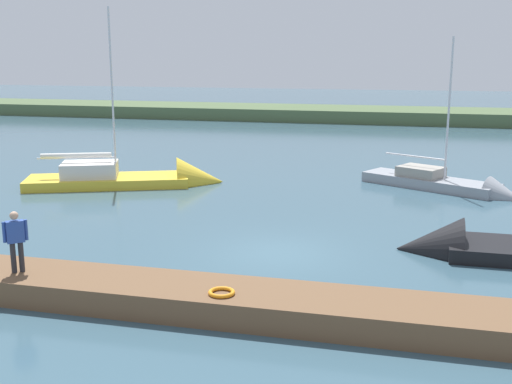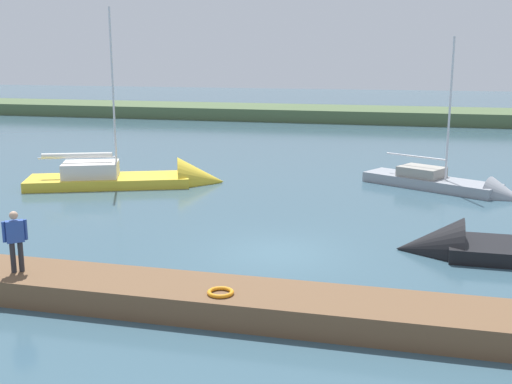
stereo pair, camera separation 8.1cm
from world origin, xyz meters
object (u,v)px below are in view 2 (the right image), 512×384
(sailboat_behind_pier, at_px, (451,189))
(person_on_dock, at_px, (15,237))
(life_ring_buoy, at_px, (221,292))
(sailboat_far_right, at_px, (147,182))

(sailboat_behind_pier, distance_m, person_on_dock, 20.83)
(sailboat_behind_pier, height_order, person_on_dock, sailboat_behind_pier)
(life_ring_buoy, bearing_deg, sailboat_far_right, -60.15)
(life_ring_buoy, height_order, person_on_dock, person_on_dock)
(life_ring_buoy, relative_size, person_on_dock, 0.39)
(life_ring_buoy, distance_m, person_on_dock, 5.87)
(sailboat_far_right, bearing_deg, person_on_dock, -101.19)
(life_ring_buoy, bearing_deg, sailboat_behind_pier, -109.83)
(sailboat_behind_pier, bearing_deg, person_on_dock, -96.81)
(sailboat_behind_pier, bearing_deg, sailboat_far_right, -142.72)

